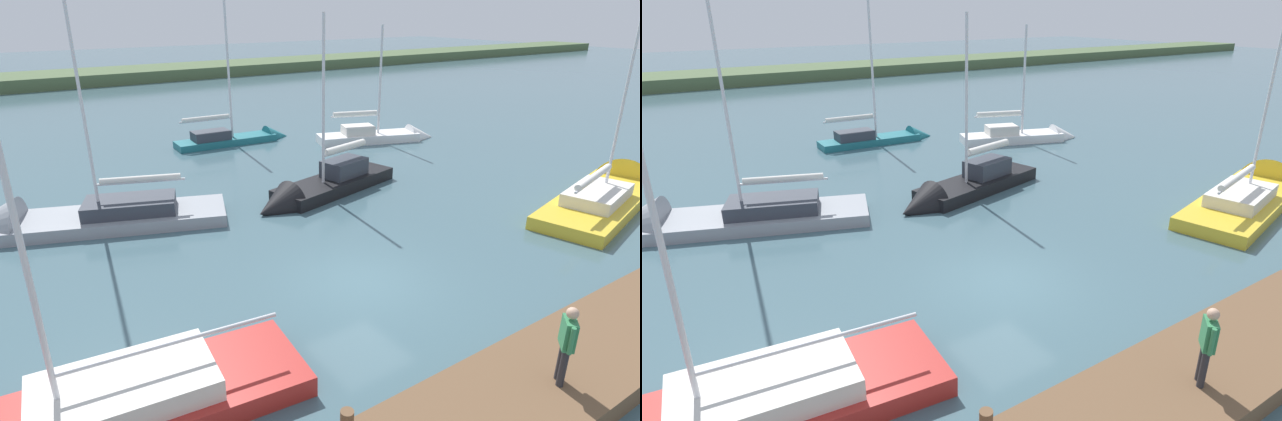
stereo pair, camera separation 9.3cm
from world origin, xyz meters
TOP-DOWN VIEW (x-y plane):
  - ground_plane at (0.00, 0.00)m, footprint 200.00×200.00m
  - far_shoreline at (0.00, -49.44)m, footprint 180.00×8.00m
  - dock_pier at (0.00, 5.76)m, footprint 27.77×2.51m
  - sailboat_far_left at (6.48, -8.95)m, footprint 9.52×5.45m
  - sailboat_outer_mooring at (-3.00, -6.77)m, footprint 7.56×3.48m
  - sailboat_far_right at (-13.21, 0.20)m, footprint 10.06×4.73m
  - sailboat_near_dock at (-4.33, -17.09)m, footprint 6.95×1.88m
  - sailboat_behind_pier at (-11.64, -12.71)m, footprint 7.30×3.91m
  - person_on_dock at (-0.21, 6.02)m, footprint 0.50×0.47m

SIDE VIEW (x-z plane):
  - ground_plane at x=0.00m, z-range 0.00..0.00m
  - far_shoreline at x=0.00m, z-range -1.20..1.20m
  - sailboat_far_right at x=-13.21m, z-range -5.43..5.63m
  - sailboat_behind_pier at x=-11.64m, z-range -3.52..3.84m
  - sailboat_near_dock at x=-4.33m, z-range -4.18..4.49m
  - sailboat_far_left at x=6.48m, z-range -5.64..6.02m
  - sailboat_outer_mooring at x=-3.00m, z-range -3.79..4.28m
  - dock_pier at x=0.00m, z-range 0.00..0.51m
  - person_on_dock at x=-0.21m, z-range 0.64..2.34m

